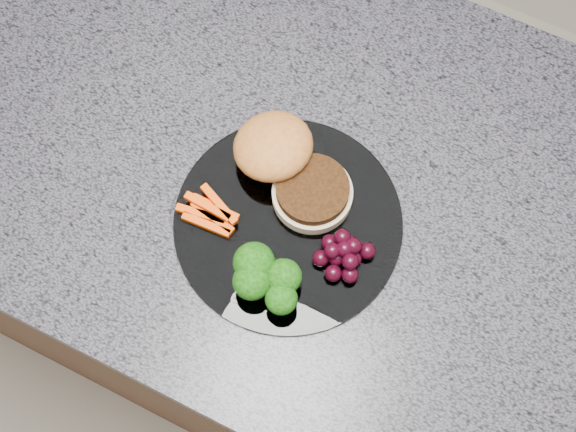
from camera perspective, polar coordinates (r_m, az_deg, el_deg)
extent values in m
plane|color=#ABA38F|center=(1.80, -0.17, -7.69)|extent=(4.00, 4.00, 0.00)
cube|color=#57341E|center=(1.38, -0.22, -3.87)|extent=(1.20, 0.60, 0.86)
cube|color=#4C4B55|center=(0.96, -0.32, 3.65)|extent=(1.20, 0.60, 0.04)
cylinder|color=white|center=(0.91, 0.00, -0.50)|extent=(0.26, 0.26, 0.01)
cylinder|color=beige|center=(0.91, 1.74, 1.55)|extent=(0.12, 0.12, 0.02)
cylinder|color=#3A1E0B|center=(0.89, 1.76, 1.91)|extent=(0.10, 0.10, 0.01)
ellipsoid|color=#C57031|center=(0.91, -1.07, 4.79)|extent=(0.12, 0.12, 0.05)
cube|color=#F84B04|center=(0.91, -5.18, 0.59)|extent=(0.06, 0.01, 0.01)
cube|color=#F84B04|center=(0.91, -5.39, -0.09)|extent=(0.06, 0.02, 0.01)
cube|color=#F84B04|center=(0.91, -6.22, 0.12)|extent=(0.06, 0.02, 0.01)
cube|color=#F84B04|center=(0.90, -4.91, 0.83)|extent=(0.06, 0.03, 0.01)
cube|color=#F84B04|center=(0.90, -5.72, 0.65)|extent=(0.06, 0.01, 0.01)
cube|color=#F84B04|center=(0.90, -5.83, -0.63)|extent=(0.06, 0.01, 0.01)
cylinder|color=olive|center=(0.88, -2.37, -3.79)|extent=(0.02, 0.02, 0.02)
ellipsoid|color=#103907|center=(0.86, -2.43, -3.33)|extent=(0.05, 0.05, 0.04)
cylinder|color=olive|center=(0.87, -0.30, -4.72)|extent=(0.01, 0.01, 0.02)
ellipsoid|color=#103907|center=(0.85, -0.30, -4.32)|extent=(0.04, 0.04, 0.04)
cylinder|color=olive|center=(0.87, -2.54, -5.06)|extent=(0.01, 0.01, 0.02)
ellipsoid|color=#103907|center=(0.85, -2.60, -4.67)|extent=(0.04, 0.04, 0.04)
cylinder|color=olive|center=(0.87, -0.47, -6.25)|extent=(0.01, 0.01, 0.02)
ellipsoid|color=#103907|center=(0.85, -0.48, -5.91)|extent=(0.04, 0.04, 0.03)
sphere|color=black|center=(0.88, 3.46, -2.97)|extent=(0.02, 0.02, 0.02)
sphere|color=black|center=(0.88, 4.65, -3.07)|extent=(0.02, 0.02, 0.02)
sphere|color=black|center=(0.89, 4.45, -1.98)|extent=(0.02, 0.02, 0.02)
sphere|color=black|center=(0.89, 2.98, -1.91)|extent=(0.02, 0.02, 0.02)
sphere|color=black|center=(0.88, 2.34, -3.01)|extent=(0.02, 0.02, 0.02)
sphere|color=black|center=(0.88, 3.24, -4.08)|extent=(0.02, 0.02, 0.02)
sphere|color=black|center=(0.88, 4.44, -4.19)|extent=(0.02, 0.02, 0.02)
sphere|color=black|center=(0.89, 5.66, -2.48)|extent=(0.02, 0.02, 0.02)
sphere|color=black|center=(0.87, 4.04, -2.33)|extent=(0.02, 0.02, 0.02)
sphere|color=black|center=(0.87, 3.17, -2.46)|extent=(0.02, 0.02, 0.02)
sphere|color=black|center=(0.87, 4.45, -3.25)|extent=(0.02, 0.02, 0.02)
sphere|color=black|center=(0.88, 3.89, -1.50)|extent=(0.02, 0.02, 0.02)
sphere|color=black|center=(0.87, 4.66, -2.13)|extent=(0.02, 0.02, 0.02)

